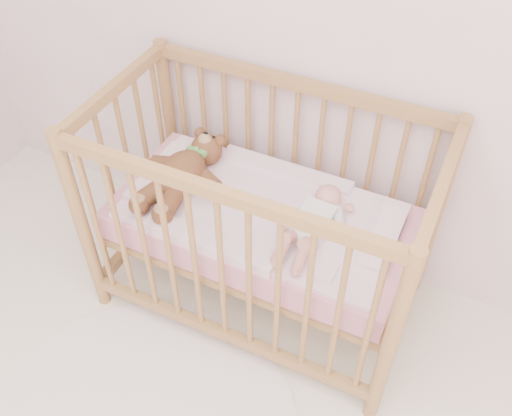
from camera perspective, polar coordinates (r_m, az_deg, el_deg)
The scene contains 5 objects.
crib at distance 2.38m, azimuth 0.52°, elevation -1.29°, with size 1.36×0.76×1.00m, color #A27744, non-canonical shape.
mattress at distance 2.39m, azimuth 0.51°, elevation -1.54°, with size 1.22×0.62×0.13m, color pink.
blanket at distance 2.33m, azimuth 0.53°, elevation -0.27°, with size 1.10×0.58×0.06m, color #FBADCD, non-canonical shape.
baby at distance 2.21m, azimuth 5.75°, elevation -1.03°, with size 0.23×0.49×0.12m, color silver, non-canonical shape.
teddy_bear at distance 2.39m, azimuth -7.48°, elevation 3.47°, with size 0.39×0.56×0.15m, color brown, non-canonical shape.
Camera 1 is at (0.47, 0.10, 2.21)m, focal length 40.00 mm.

